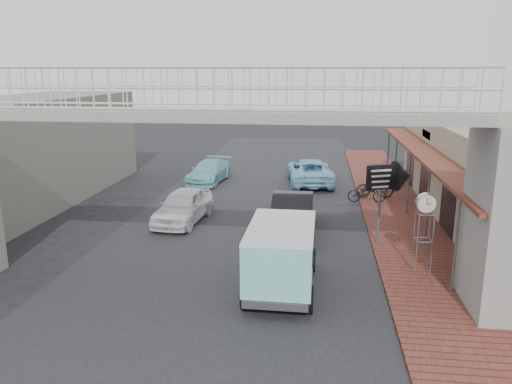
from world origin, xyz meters
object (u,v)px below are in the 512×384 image
(motorcycle_near, at_px, (367,193))
(motorcycle_far, at_px, (375,187))
(dark_sedan, at_px, (292,214))
(street_clock, at_px, (426,207))
(arrow_sign, at_px, (400,177))
(white_hatchback, at_px, (183,206))
(angkot_curb, at_px, (310,171))
(angkot_far, at_px, (209,171))
(angkot_van, at_px, (282,248))

(motorcycle_near, xyz_separation_m, motorcycle_far, (0.47, 0.90, 0.08))
(dark_sedan, height_order, motorcycle_far, dark_sedan)
(street_clock, relative_size, arrow_sign, 0.84)
(white_hatchback, xyz_separation_m, angkot_curb, (5.15, 8.02, 0.01))
(white_hatchback, bearing_deg, dark_sedan, -5.21)
(angkot_far, bearing_deg, street_clock, -46.15)
(dark_sedan, relative_size, street_clock, 1.80)
(angkot_far, bearing_deg, dark_sedan, -52.49)
(angkot_far, height_order, motorcycle_far, angkot_far)
(motorcycle_far, bearing_deg, street_clock, 176.86)
(motorcycle_far, xyz_separation_m, arrow_sign, (0.13, -6.48, 1.88))
(white_hatchback, relative_size, angkot_curb, 0.80)
(street_clock, height_order, arrow_sign, arrow_sign)
(white_hatchback, height_order, angkot_van, angkot_van)
(angkot_far, height_order, motorcycle_near, angkot_far)
(white_hatchback, xyz_separation_m, arrow_sign, (8.54, -1.72, 1.84))
(white_hatchback, xyz_separation_m, motorcycle_far, (8.41, 4.76, -0.04))
(street_clock, distance_m, arrow_sign, 2.85)
(angkot_curb, height_order, angkot_far, angkot_curb)
(angkot_far, height_order, street_clock, street_clock)
(dark_sedan, height_order, street_clock, street_clock)
(arrow_sign, bearing_deg, dark_sedan, 145.07)
(white_hatchback, relative_size, motorcycle_near, 2.28)
(angkot_far, distance_m, angkot_van, 14.89)
(motorcycle_near, bearing_deg, angkot_van, 159.24)
(dark_sedan, xyz_separation_m, angkot_van, (-0.01, -5.34, 0.54))
(motorcycle_near, height_order, street_clock, street_clock)
(white_hatchback, xyz_separation_m, angkot_far, (-0.60, 7.73, -0.08))
(white_hatchback, distance_m, dark_sedan, 4.73)
(white_hatchback, distance_m, street_clock, 10.10)
(arrow_sign, bearing_deg, angkot_curb, 86.91)
(white_hatchback, relative_size, arrow_sign, 1.36)
(angkot_far, relative_size, motorcycle_near, 2.36)
(motorcycle_far, bearing_deg, angkot_far, 65.53)
(dark_sedan, distance_m, motorcycle_near, 5.75)
(white_hatchback, relative_size, angkot_far, 0.97)
(motorcycle_far, distance_m, arrow_sign, 6.75)
(dark_sedan, xyz_separation_m, angkot_curb, (0.49, 8.86, -0.04))
(angkot_far, bearing_deg, motorcycle_near, -18.33)
(angkot_curb, xyz_separation_m, street_clock, (3.76, -12.54, 1.49))
(motorcycle_far, bearing_deg, dark_sedan, 139.96)
(angkot_van, height_order, motorcycle_near, angkot_van)
(motorcycle_near, relative_size, motorcycle_far, 0.97)
(angkot_far, distance_m, motorcycle_far, 9.49)
(street_clock, xyz_separation_m, arrow_sign, (-0.37, 2.80, 0.33))
(angkot_curb, distance_m, angkot_far, 5.75)
(angkot_van, bearing_deg, angkot_curb, 88.40)
(motorcycle_near, distance_m, motorcycle_far, 1.01)
(motorcycle_near, height_order, arrow_sign, arrow_sign)
(angkot_curb, xyz_separation_m, angkot_van, (-0.50, -14.20, 0.57))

